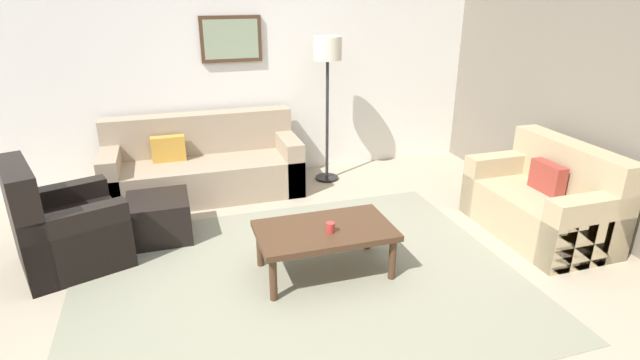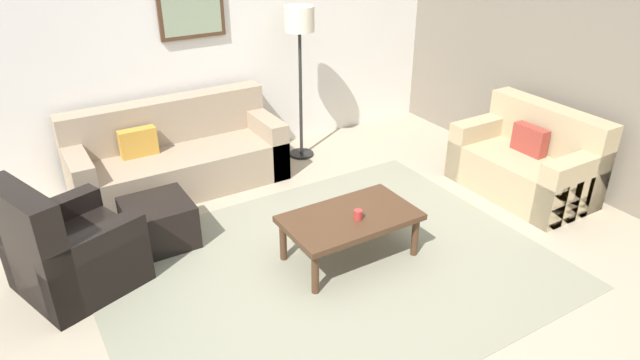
# 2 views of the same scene
# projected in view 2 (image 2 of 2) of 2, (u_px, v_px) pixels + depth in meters

# --- Properties ---
(ground_plane) EXTENTS (8.00, 8.00, 0.00)m
(ground_plane) POSITION_uv_depth(u_px,v_px,m) (329.00, 269.00, 4.58)
(ground_plane) COLOR tan
(rear_partition) EXTENTS (6.00, 0.12, 2.80)m
(rear_partition) POSITION_uv_depth(u_px,v_px,m) (200.00, 36.00, 5.91)
(rear_partition) COLOR silver
(rear_partition) RESTS_ON ground_plane
(stone_feature_panel) EXTENTS (0.12, 5.20, 2.80)m
(stone_feature_panel) POSITION_uv_depth(u_px,v_px,m) (595.00, 52.00, 5.32)
(stone_feature_panel) COLOR slate
(stone_feature_panel) RESTS_ON ground_plane
(area_rug) EXTENTS (3.55, 2.76, 0.01)m
(area_rug) POSITION_uv_depth(u_px,v_px,m) (329.00, 268.00, 4.58)
(area_rug) COLOR gray
(area_rug) RESTS_ON ground_plane
(couch_main) EXTENTS (2.13, 0.85, 0.88)m
(couch_main) POSITION_uv_depth(u_px,v_px,m) (176.00, 158.00, 5.79)
(couch_main) COLOR gray
(couch_main) RESTS_ON ground_plane
(couch_loveseat) EXTENTS (0.82, 1.35, 0.88)m
(couch_loveseat) POSITION_uv_depth(u_px,v_px,m) (529.00, 163.00, 5.67)
(couch_loveseat) COLOR tan
(couch_loveseat) RESTS_ON ground_plane
(armchair_leather) EXTENTS (1.02, 1.02, 0.95)m
(armchair_leather) POSITION_uv_depth(u_px,v_px,m) (66.00, 255.00, 4.22)
(armchair_leather) COLOR black
(armchair_leather) RESTS_ON ground_plane
(ottoman) EXTENTS (0.56, 0.56, 0.40)m
(ottoman) POSITION_uv_depth(u_px,v_px,m) (159.00, 223.00, 4.84)
(ottoman) COLOR black
(ottoman) RESTS_ON ground_plane
(coffee_table) EXTENTS (1.10, 0.64, 0.41)m
(coffee_table) POSITION_uv_depth(u_px,v_px,m) (350.00, 221.00, 4.57)
(coffee_table) COLOR #472D1C
(coffee_table) RESTS_ON ground_plane
(cup) EXTENTS (0.07, 0.07, 0.08)m
(cup) POSITION_uv_depth(u_px,v_px,m) (358.00, 215.00, 4.47)
(cup) COLOR #B2332D
(cup) RESTS_ON coffee_table
(lamp_standing) EXTENTS (0.32, 0.32, 1.71)m
(lamp_standing) POSITION_uv_depth(u_px,v_px,m) (300.00, 35.00, 5.93)
(lamp_standing) COLOR black
(lamp_standing) RESTS_ON ground_plane
(framed_artwork) EXTENTS (0.69, 0.04, 0.51)m
(framed_artwork) POSITION_uv_depth(u_px,v_px,m) (192.00, 13.00, 5.68)
(framed_artwork) COLOR #472D1C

